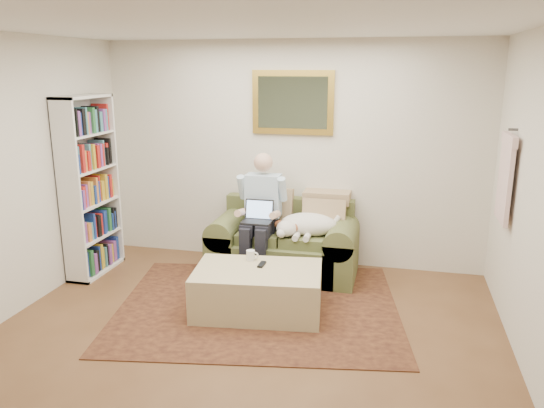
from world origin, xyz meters
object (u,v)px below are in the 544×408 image
at_px(seated_man, 260,217).
at_px(sofa, 284,249).
at_px(laptop, 258,216).
at_px(sleeping_dog, 309,224).
at_px(coffee_mug, 251,255).
at_px(ottoman, 258,291).
at_px(bookshelf, 89,187).

bearing_deg(seated_man, sofa, 31.45).
relative_size(seated_man, laptop, 4.33).
distance_m(seated_man, sleeping_dog, 0.55).
bearing_deg(coffee_mug, sleeping_dog, 57.64).
height_order(sleeping_dog, ottoman, sleeping_dog).
height_order(sofa, laptop, laptop).
height_order(seated_man, sleeping_dog, seated_man).
relative_size(seated_man, sleeping_dog, 2.04).
bearing_deg(sofa, sleeping_dog, -15.74).
distance_m(sleeping_dog, ottoman, 1.09).
distance_m(seated_man, bookshelf, 1.93).
relative_size(seated_man, coffee_mug, 13.76).
relative_size(seated_man, ottoman, 1.15).
height_order(laptop, sleeping_dog, laptop).
bearing_deg(coffee_mug, seated_man, 96.94).
relative_size(laptop, bookshelf, 0.16).
distance_m(laptop, coffee_mug, 0.64).
xyz_separation_m(seated_man, sleeping_dog, (0.54, 0.07, -0.06)).
bearing_deg(bookshelf, coffee_mug, -10.28).
distance_m(ottoman, bookshelf, 2.31).
relative_size(sofa, laptop, 5.15).
relative_size(sofa, bookshelf, 0.82).
xyz_separation_m(seated_man, laptop, (0.00, -0.06, 0.03)).
height_order(sofa, coffee_mug, sofa).
xyz_separation_m(sleeping_dog, ottoman, (-0.32, -0.95, -0.41)).
xyz_separation_m(laptop, sleeping_dog, (0.54, 0.13, -0.10)).
xyz_separation_m(ottoman, bookshelf, (-2.09, 0.58, 0.78)).
height_order(seated_man, laptop, seated_man).
bearing_deg(bookshelf, sofa, 12.01).
xyz_separation_m(laptop, ottoman, (0.21, -0.82, -0.50)).
bearing_deg(seated_man, coffee_mug, -83.06).
bearing_deg(ottoman, bookshelf, 164.43).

